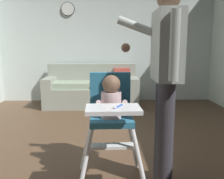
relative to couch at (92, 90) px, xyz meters
The scene contains 6 objects.
ground 2.51m from the couch, 82.53° to the right, with size 6.33×7.50×0.10m, color brown.
wall_far 1.18m from the couch, 58.14° to the left, with size 5.53×0.06×2.69m, color silver.
couch is the anchor object (origin of this frame).
high_chair 3.11m from the couch, 84.04° to the right, with size 0.63×0.74×0.98m.
adult_standing 3.24m from the couch, 75.96° to the right, with size 0.51×0.50×1.68m.
wall_clock 1.84m from the couch, 137.88° to the left, with size 0.30×0.04×0.30m.
Camera 1 is at (-0.05, -2.66, 1.19)m, focal length 39.64 mm.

